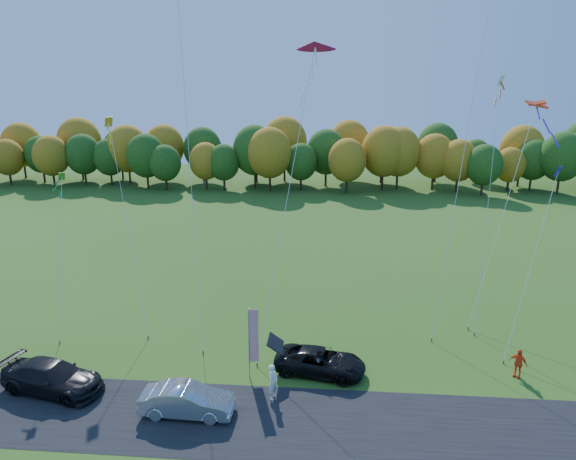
# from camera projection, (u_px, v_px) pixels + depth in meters

# --- Properties ---
(ground) EXTENTS (160.00, 160.00, 0.00)m
(ground) POSITION_uv_depth(u_px,v_px,m) (279.00, 377.00, 29.12)
(ground) COLOR #2C5215
(asphalt_strip) EXTENTS (90.00, 6.00, 0.01)m
(asphalt_strip) POSITION_uv_depth(u_px,v_px,m) (271.00, 421.00, 25.29)
(asphalt_strip) COLOR black
(asphalt_strip) RESTS_ON ground
(tree_line) EXTENTS (116.00, 12.00, 10.00)m
(tree_line) POSITION_uv_depth(u_px,v_px,m) (314.00, 189.00, 81.87)
(tree_line) COLOR #1E4711
(tree_line) RESTS_ON ground
(black_suv) EXTENTS (5.53, 3.33, 1.44)m
(black_suv) POSITION_uv_depth(u_px,v_px,m) (320.00, 362.00, 29.37)
(black_suv) COLOR black
(black_suv) RESTS_ON ground
(silver_sedan) EXTENTS (4.72, 1.75, 1.54)m
(silver_sedan) POSITION_uv_depth(u_px,v_px,m) (187.00, 400.00, 25.66)
(silver_sedan) COLOR #B9B8BD
(silver_sedan) RESTS_ON ground
(dark_truck_a) EXTENTS (6.04, 3.44, 1.65)m
(dark_truck_a) POSITION_uv_depth(u_px,v_px,m) (52.00, 377.00, 27.60)
(dark_truck_a) COLOR black
(dark_truck_a) RESTS_ON ground
(person_tailgate_a) EXTENTS (0.64, 0.81, 1.95)m
(person_tailgate_a) POSITION_uv_depth(u_px,v_px,m) (273.00, 382.00, 26.90)
(person_tailgate_a) COLOR white
(person_tailgate_a) RESTS_ON ground
(person_tailgate_b) EXTENTS (0.95, 0.99, 1.60)m
(person_tailgate_b) POSITION_uv_depth(u_px,v_px,m) (320.00, 363.00, 29.04)
(person_tailgate_b) COLOR gray
(person_tailgate_b) RESTS_ON ground
(person_east) EXTENTS (1.03, 0.96, 1.70)m
(person_east) POSITION_uv_depth(u_px,v_px,m) (518.00, 363.00, 28.95)
(person_east) COLOR #F74817
(person_east) RESTS_ON ground
(feather_flag) EXTENTS (0.55, 0.19, 4.26)m
(feather_flag) POSITION_uv_depth(u_px,v_px,m) (253.00, 335.00, 28.46)
(feather_flag) COLOR #999999
(feather_flag) RESTS_ON ground
(kite_delta_blue) EXTENTS (5.27, 12.27, 27.87)m
(kite_delta_blue) POSITION_uv_depth(u_px,v_px,m) (187.00, 125.00, 33.53)
(kite_delta_blue) COLOR #4C3F33
(kite_delta_blue) RESTS_ON ground
(kite_parafoil_orange) EXTENTS (7.34, 13.00, 32.00)m
(kite_parafoil_orange) POSITION_uv_depth(u_px,v_px,m) (475.00, 87.00, 34.62)
(kite_parafoil_orange) COLOR #4C3F33
(kite_parafoil_orange) RESTS_ON ground
(kite_delta_red) EXTENTS (4.26, 10.40, 20.00)m
(kite_delta_red) POSITION_uv_depth(u_px,v_px,m) (289.00, 190.00, 32.11)
(kite_delta_red) COLOR #4C3F33
(kite_delta_red) RESTS_ON ground
(kite_parafoil_rainbow) EXTENTS (7.38, 8.55, 15.28)m
(kite_parafoil_rainbow) POSITION_uv_depth(u_px,v_px,m) (504.00, 210.00, 36.32)
(kite_parafoil_rainbow) COLOR #4C3F33
(kite_parafoil_rainbow) RESTS_ON ground
(kite_diamond_yellow) EXTENTS (5.00, 7.60, 14.14)m
(kite_diamond_yellow) POSITION_uv_depth(u_px,v_px,m) (127.00, 224.00, 35.20)
(kite_diamond_yellow) COLOR #4C3F33
(kite_diamond_yellow) RESTS_ON ground
(kite_diamond_green) EXTENTS (1.11, 4.30, 10.70)m
(kite_diamond_green) POSITION_uv_depth(u_px,v_px,m) (61.00, 254.00, 33.34)
(kite_diamond_green) COLOR #4C3F33
(kite_diamond_green) RESTS_ON ground
(kite_diamond_white) EXTENTS (2.58, 7.19, 17.03)m
(kite_diamond_white) POSITION_uv_depth(u_px,v_px,m) (488.00, 202.00, 34.78)
(kite_diamond_white) COLOR #4C3F33
(kite_diamond_white) RESTS_ON ground
(kite_diamond_blue_low) EXTENTS (4.44, 5.95, 11.38)m
(kite_diamond_blue_low) POSITION_uv_depth(u_px,v_px,m) (532.00, 263.00, 31.47)
(kite_diamond_blue_low) COLOR #4C3F33
(kite_diamond_blue_low) RESTS_ON ground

